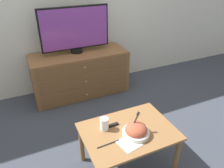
% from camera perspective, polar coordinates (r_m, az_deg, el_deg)
% --- Properties ---
extents(ground_plane, '(12.00, 12.00, 0.00)m').
position_cam_1_polar(ground_plane, '(3.54, -8.40, 0.15)').
color(ground_plane, '#383D47').
extents(dresser, '(1.32, 0.51, 0.62)m').
position_cam_1_polar(dresser, '(3.15, -8.25, 2.64)').
color(dresser, brown).
rests_on(dresser, ground_plane).
extents(tv, '(0.92, 0.16, 0.61)m').
position_cam_1_polar(tv, '(2.98, -9.64, 13.89)').
color(tv, black).
rests_on(tv, dresser).
extents(coffee_table, '(0.79, 0.57, 0.45)m').
position_cam_1_polar(coffee_table, '(1.97, 4.24, -13.53)').
color(coffee_table, olive).
rests_on(coffee_table, ground_plane).
extents(takeout_bowl, '(0.23, 0.23, 0.19)m').
position_cam_1_polar(takeout_bowl, '(1.86, 6.31, -12.01)').
color(takeout_bowl, silver).
rests_on(takeout_bowl, coffee_table).
extents(drink_cup, '(0.07, 0.07, 0.11)m').
position_cam_1_polar(drink_cup, '(1.90, -2.04, -10.53)').
color(drink_cup, '#9E6638').
rests_on(drink_cup, coffee_table).
extents(napkin, '(0.19, 0.19, 0.00)m').
position_cam_1_polar(napkin, '(1.81, 4.50, -15.15)').
color(napkin, silver).
rests_on(napkin, coffee_table).
extents(knife, '(0.20, 0.02, 0.01)m').
position_cam_1_polar(knife, '(1.80, -0.94, -15.41)').
color(knife, black).
rests_on(knife, coffee_table).
extents(remote_control, '(0.15, 0.03, 0.02)m').
position_cam_1_polar(remote_control, '(1.95, -0.41, -10.83)').
color(remote_control, black).
rests_on(remote_control, coffee_table).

